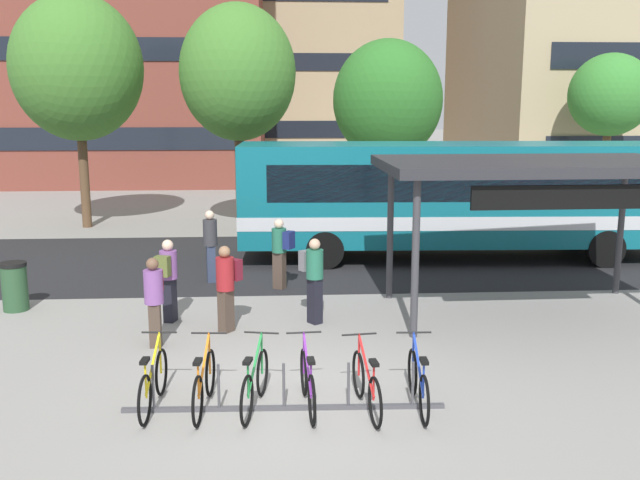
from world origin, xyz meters
TOP-DOWN VIEW (x-y plane):
  - ground at (0.00, 0.00)m, footprint 200.00×200.00m
  - bus_lane_asphalt at (0.00, 9.31)m, footprint 80.00×7.20m
  - city_bus at (4.92, 9.31)m, footprint 12.11×3.02m
  - bike_rack at (-0.08, -0.34)m, footprint 4.61×0.21m
  - parked_bicycle_yellow_0 at (-1.94, -0.18)m, footprint 0.52×1.72m
  - parked_bicycle_orange_1 at (-1.21, -0.26)m, footprint 0.52×1.72m
  - parked_bicycle_green_2 at (-0.49, -0.28)m, footprint 0.53×1.70m
  - parked_bicycle_purple_3 at (0.26, -0.32)m, footprint 0.52×1.72m
  - parked_bicycle_red_4 at (1.09, -0.45)m, footprint 0.52×1.72m
  - parked_bicycle_blue_5 at (1.84, -0.42)m, footprint 0.52×1.72m
  - transit_shelter at (4.99, 4.05)m, footprint 6.12×3.57m
  - commuter_olive_pack_0 at (-2.31, 3.91)m, footprint 0.45×0.59m
  - commuter_grey_pack_1 at (0.56, 3.69)m, footprint 0.55×0.60m
  - commuter_navy_pack_2 at (-0.08, 6.32)m, footprint 0.61×0.53m
  - commuter_grey_pack_3 at (-1.77, 7.11)m, footprint 0.40×0.57m
  - commuter_red_pack_4 at (-2.35, 2.51)m, footprint 0.36×0.54m
  - commuter_maroon_pack_5 at (-1.12, 3.26)m, footprint 0.57×0.60m
  - trash_bin at (-5.67, 4.93)m, footprint 0.55×0.55m
  - street_tree_0 at (-6.80, 15.03)m, footprint 4.37×4.37m
  - street_tree_1 at (4.23, 18.19)m, footprint 4.29×4.29m
  - street_tree_2 at (-1.39, 14.16)m, footprint 3.82×3.82m
  - street_tree_3 at (12.97, 17.74)m, footprint 3.22×3.22m
  - building_centre_block at (-0.44, 42.42)m, footprint 16.87×12.25m

SIDE VIEW (x-z plane):
  - ground at x=0.00m, z-range 0.00..0.00m
  - bus_lane_asphalt at x=0.00m, z-range 0.00..0.01m
  - bike_rack at x=-0.08m, z-range -0.26..0.44m
  - parked_bicycle_yellow_0 at x=-1.94m, z-range -0.11..0.88m
  - parked_bicycle_orange_1 at x=-1.21m, z-range -0.11..0.88m
  - parked_bicycle_green_2 at x=-0.49m, z-range -0.11..0.88m
  - parked_bicycle_purple_3 at x=0.26m, z-range -0.11..0.88m
  - parked_bicycle_red_4 at x=1.09m, z-range -0.11..0.88m
  - parked_bicycle_blue_5 at x=1.84m, z-range -0.11..0.88m
  - trash_bin at x=-5.67m, z-range 0.00..1.03m
  - commuter_red_pack_4 at x=-2.35m, z-range 0.12..1.75m
  - commuter_navy_pack_2 at x=-0.08m, z-range 0.13..1.79m
  - commuter_maroon_pack_5 at x=-1.12m, z-range 0.12..1.80m
  - commuter_olive_pack_0 at x=-2.31m, z-range 0.13..1.80m
  - commuter_grey_pack_1 at x=0.56m, z-range 0.14..1.85m
  - commuter_grey_pack_3 at x=-1.77m, z-range 0.14..1.90m
  - city_bus at x=4.92m, z-range 0.18..3.38m
  - transit_shelter at x=4.99m, z-range 1.40..4.57m
  - street_tree_1 at x=4.23m, z-range 1.01..7.74m
  - street_tree_3 at x=12.97m, z-range 1.46..7.65m
  - street_tree_2 at x=-1.39m, z-range 1.50..8.99m
  - street_tree_0 at x=-6.80m, z-range 1.49..9.37m
  - building_centre_block at x=-0.44m, z-range 0.00..16.95m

